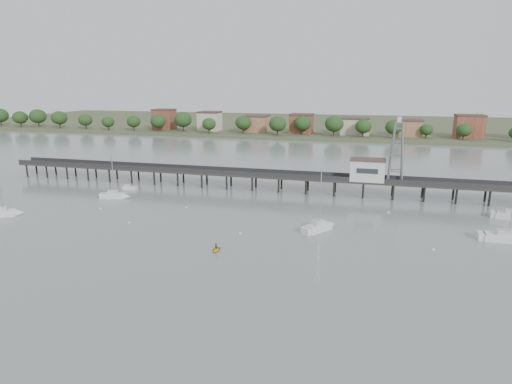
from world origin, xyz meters
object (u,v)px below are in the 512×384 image
sailboat_a (7,213)px  sailboat_b (117,196)px  yellow_dinghy (216,251)px  lattice_tower (397,153)px  sailboat_c (322,226)px  pier (267,176)px  white_tender (130,188)px

sailboat_a → sailboat_b: 23.37m
yellow_dinghy → sailboat_a: bearing=173.9°
sailboat_a → lattice_tower: bearing=-8.1°
sailboat_c → sailboat_b: 51.46m
sailboat_c → pier: bearing=68.5°
pier → lattice_tower: bearing=0.0°
sailboat_a → sailboat_c: (64.86, 8.01, -0.01)m
lattice_tower → sailboat_a: lattice_tower is taller
sailboat_a → white_tender: bearing=32.8°
sailboat_c → lattice_tower: bearing=9.4°
sailboat_b → white_tender: size_ratio=3.04×
yellow_dinghy → white_tender: bearing=138.9°
pier → lattice_tower: (31.50, 0.00, 7.31)m
pier → sailboat_b: 37.54m
pier → sailboat_c: (17.27, -27.72, -3.15)m
sailboat_a → white_tender: sailboat_a is taller
white_tender → sailboat_a: bearing=-119.8°
lattice_tower → yellow_dinghy: lattice_tower is taller
lattice_tower → white_tender: (-66.54, -8.53, -10.67)m
sailboat_c → yellow_dinghy: sailboat_c is taller
sailboat_b → yellow_dinghy: sailboat_b is taller
pier → sailboat_a: 59.59m
pier → sailboat_b: bearing=-152.4°
pier → yellow_dinghy: (1.36, -42.80, -3.79)m
sailboat_c → sailboat_b: sailboat_c is taller
pier → white_tender: size_ratio=40.78×
white_tender → yellow_dinghy: bearing=-48.3°
sailboat_a → sailboat_b: sailboat_a is taller
sailboat_b → yellow_dinghy: (34.49, -25.44, -0.65)m
white_tender → sailboat_b: bearing=-82.9°
lattice_tower → sailboat_a: (-79.09, -35.73, -10.45)m
pier → white_tender: 36.22m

